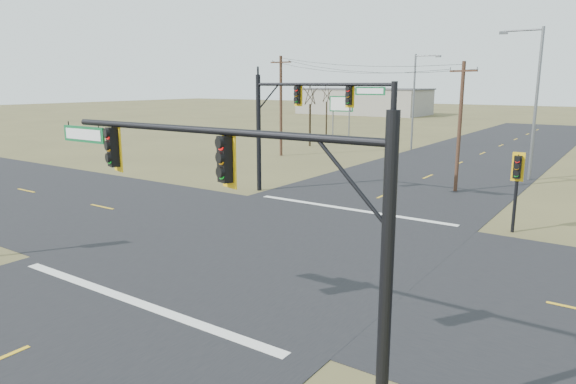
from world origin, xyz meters
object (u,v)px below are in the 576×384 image
(streetlight_a, at_px, (533,96))
(highway_sign, at_px, (341,109))
(streetlight_c, at_px, (416,97))
(utility_pole_near, at_px, (460,125))
(bare_tree_a, at_px, (310,94))
(pedestal_signal_ne, at_px, (517,173))
(bare_tree_b, at_px, (327,94))
(mast_arm_far, at_px, (296,109))
(mast_arm_near, at_px, (229,182))
(utility_pole_far, at_px, (281,105))

(streetlight_a, bearing_deg, highway_sign, 131.99)
(highway_sign, distance_m, streetlight_c, 10.04)
(highway_sign, height_order, streetlight_a, streetlight_a)
(utility_pole_near, xyz_separation_m, bare_tree_a, (-21.05, 15.65, 1.43))
(streetlight_a, bearing_deg, utility_pole_near, -129.80)
(streetlight_a, bearing_deg, pedestal_signal_ne, -98.99)
(pedestal_signal_ne, relative_size, highway_sign, 0.71)
(pedestal_signal_ne, distance_m, bare_tree_b, 47.02)
(bare_tree_b, bearing_deg, streetlight_c, -27.92)
(highway_sign, distance_m, bare_tree_b, 8.79)
(mast_arm_far, bearing_deg, highway_sign, 113.02)
(pedestal_signal_ne, distance_m, bare_tree_a, 35.39)
(highway_sign, bearing_deg, pedestal_signal_ne, -58.63)
(mast_arm_near, distance_m, utility_pole_far, 38.36)
(mast_arm_far, height_order, streetlight_a, streetlight_a)
(highway_sign, distance_m, bare_tree_a, 5.69)
(utility_pole_far, xyz_separation_m, bare_tree_a, (-1.84, 8.23, 0.86))
(utility_pole_far, bearing_deg, bare_tree_a, 102.63)
(pedestal_signal_ne, distance_m, highway_sign, 38.31)
(bare_tree_b, bearing_deg, streetlight_a, -35.25)
(streetlight_a, distance_m, bare_tree_b, 35.18)
(mast_arm_far, relative_size, highway_sign, 1.69)
(streetlight_a, xyz_separation_m, streetlight_c, (-13.22, 12.09, -0.50))
(mast_arm_far, height_order, highway_sign, mast_arm_far)
(utility_pole_far, distance_m, streetlight_c, 14.77)
(mast_arm_near, bearing_deg, utility_pole_far, 141.08)
(utility_pole_far, distance_m, bare_tree_b, 21.00)
(mast_arm_far, height_order, bare_tree_a, mast_arm_far)
(highway_sign, xyz_separation_m, streetlight_a, (22.97, -13.86, 2.14))
(streetlight_a, height_order, bare_tree_b, streetlight_a)
(utility_pole_far, relative_size, bare_tree_b, 1.37)
(utility_pole_near, bearing_deg, pedestal_signal_ne, -57.73)
(mast_arm_near, height_order, bare_tree_b, bare_tree_b)
(mast_arm_near, xyz_separation_m, utility_pole_near, (-1.95, 24.58, -0.38))
(pedestal_signal_ne, xyz_separation_m, highway_sign, (-25.07, 28.95, 1.05))
(highway_sign, height_order, bare_tree_a, bare_tree_a)
(utility_pole_far, relative_size, streetlight_a, 0.88)
(mast_arm_near, xyz_separation_m, pedestal_signal_ne, (3.13, 16.54, -1.87))
(highway_sign, bearing_deg, utility_pole_near, -55.81)
(bare_tree_a, bearing_deg, utility_pole_far, -77.37)
(pedestal_signal_ne, height_order, highway_sign, highway_sign)
(mast_arm_near, relative_size, streetlight_a, 0.96)
(utility_pole_near, distance_m, bare_tree_b, 37.59)
(mast_arm_far, height_order, streetlight_c, streetlight_c)
(mast_arm_near, xyz_separation_m, highway_sign, (-21.94, 45.49, -0.82))
(streetlight_c, height_order, bare_tree_b, streetlight_c)
(utility_pole_far, xyz_separation_m, streetlight_c, (8.96, 11.73, 0.63))
(utility_pole_far, height_order, bare_tree_b, utility_pole_far)
(utility_pole_near, distance_m, highway_sign, 28.93)
(mast_arm_far, height_order, utility_pole_far, utility_pole_far)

